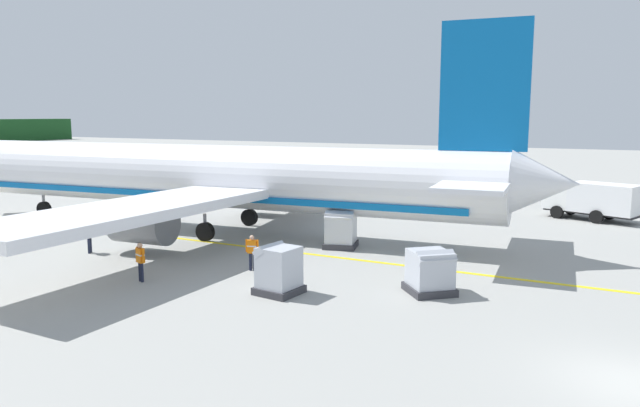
# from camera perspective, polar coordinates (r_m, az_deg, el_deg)

# --- Properties ---
(airliner_foreground) EXTENTS (34.58, 41.74, 11.90)m
(airliner_foreground) POSITION_cam_1_polar(r_m,az_deg,el_deg) (36.91, -10.15, 2.47)
(airliner_foreground) COLOR white
(airliner_foreground) RESTS_ON ground
(service_truck_fuel) EXTENTS (4.15, 6.43, 2.59)m
(service_truck_fuel) POSITION_cam_1_polar(r_m,az_deg,el_deg) (44.91, 24.70, 0.43)
(service_truck_fuel) COLOR white
(service_truck_fuel) RESTS_ON ground
(cargo_container_near) EXTENTS (2.49, 2.49, 1.89)m
(cargo_container_near) POSITION_cam_1_polar(r_m,az_deg,el_deg) (24.59, 10.58, -6.51)
(cargo_container_near) COLOR #333338
(cargo_container_near) RESTS_ON ground
(cargo_container_mid) EXTENTS (1.82, 1.82, 2.06)m
(cargo_container_mid) POSITION_cam_1_polar(r_m,az_deg,el_deg) (24.16, -4.04, -6.44)
(cargo_container_mid) COLOR #333338
(cargo_container_mid) RESTS_ON ground
(cargo_container_far) EXTENTS (2.10, 2.10, 2.11)m
(cargo_container_far) POSITION_cam_1_polar(r_m,az_deg,el_deg) (32.34, 2.01, -2.53)
(cargo_container_far) COLOR #333338
(cargo_container_far) RESTS_ON ground
(crew_marshaller) EXTENTS (0.37, 0.60, 1.73)m
(crew_marshaller) POSITION_cam_1_polar(r_m,az_deg,el_deg) (26.93, -16.94, -5.12)
(crew_marshaller) COLOR #191E33
(crew_marshaller) RESTS_ON ground
(crew_loader_left) EXTENTS (0.36, 0.60, 1.69)m
(crew_loader_left) POSITION_cam_1_polar(r_m,az_deg,el_deg) (27.77, -6.56, -4.46)
(crew_loader_left) COLOR #191E33
(crew_loader_left) RESTS_ON ground
(crew_loader_right) EXTENTS (0.59, 0.39, 1.69)m
(crew_loader_right) POSITION_cam_1_polar(r_m,az_deg,el_deg) (33.33, -21.39, -2.79)
(crew_loader_right) COLOR #191E33
(crew_loader_right) RESTS_ON ground
(apron_guide_line) EXTENTS (0.30, 60.00, 0.01)m
(apron_guide_line) POSITION_cam_1_polar(r_m,az_deg,el_deg) (32.79, -6.57, -4.21)
(apron_guide_line) COLOR yellow
(apron_guide_line) RESTS_ON ground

